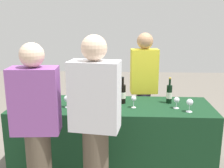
# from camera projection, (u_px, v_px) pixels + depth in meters

# --- Properties ---
(ground_plane) EXTENTS (12.00, 12.00, 0.00)m
(ground_plane) POSITION_uv_depth(u_px,v_px,m) (112.00, 166.00, 3.29)
(ground_plane) COLOR slate
(tasting_table) EXTENTS (2.30, 0.74, 0.79)m
(tasting_table) POSITION_uv_depth(u_px,v_px,m) (112.00, 136.00, 3.20)
(tasting_table) COLOR #14381E
(tasting_table) RESTS_ON ground_plane
(wine_bottle_0) EXTENTS (0.07, 0.07, 0.31)m
(wine_bottle_0) POSITION_uv_depth(u_px,v_px,m) (76.00, 93.00, 3.20)
(wine_bottle_0) COLOR black
(wine_bottle_0) RESTS_ON tasting_table
(wine_bottle_1) EXTENTS (0.07, 0.07, 0.32)m
(wine_bottle_1) POSITION_uv_depth(u_px,v_px,m) (87.00, 92.00, 3.21)
(wine_bottle_1) COLOR black
(wine_bottle_1) RESTS_ON tasting_table
(wine_bottle_2) EXTENTS (0.07, 0.07, 0.32)m
(wine_bottle_2) POSITION_uv_depth(u_px,v_px,m) (123.00, 94.00, 3.14)
(wine_bottle_2) COLOR black
(wine_bottle_2) RESTS_ON tasting_table
(wine_bottle_3) EXTENTS (0.06, 0.06, 0.31)m
(wine_bottle_3) POSITION_uv_depth(u_px,v_px,m) (169.00, 94.00, 3.15)
(wine_bottle_3) COLOR black
(wine_bottle_3) RESTS_ON tasting_table
(wine_glass_0) EXTENTS (0.07, 0.07, 0.14)m
(wine_glass_0) POSITION_uv_depth(u_px,v_px,m) (67.00, 99.00, 3.00)
(wine_glass_0) COLOR silver
(wine_glass_0) RESTS_ON tasting_table
(wine_glass_1) EXTENTS (0.07, 0.07, 0.15)m
(wine_glass_1) POSITION_uv_depth(u_px,v_px,m) (97.00, 100.00, 2.93)
(wine_glass_1) COLOR silver
(wine_glass_1) RESTS_ON tasting_table
(wine_glass_2) EXTENTS (0.06, 0.06, 0.14)m
(wine_glass_2) POSITION_uv_depth(u_px,v_px,m) (134.00, 99.00, 2.99)
(wine_glass_2) COLOR silver
(wine_glass_2) RESTS_ON tasting_table
(wine_glass_3) EXTENTS (0.07, 0.07, 0.13)m
(wine_glass_3) POSITION_uv_depth(u_px,v_px,m) (177.00, 100.00, 2.97)
(wine_glass_3) COLOR silver
(wine_glass_3) RESTS_ON tasting_table
(wine_glass_4) EXTENTS (0.07, 0.07, 0.14)m
(wine_glass_4) POSITION_uv_depth(u_px,v_px,m) (190.00, 103.00, 2.85)
(wine_glass_4) COLOR silver
(wine_glass_4) RESTS_ON tasting_table
(server_pouring) EXTENTS (0.37, 0.23, 1.59)m
(server_pouring) POSITION_uv_depth(u_px,v_px,m) (144.00, 86.00, 3.63)
(server_pouring) COLOR #3F3351
(server_pouring) RESTS_ON ground_plane
(guest_0) EXTENTS (0.43, 0.26, 1.58)m
(guest_0) POSITION_uv_depth(u_px,v_px,m) (37.00, 125.00, 2.38)
(guest_0) COLOR brown
(guest_0) RESTS_ON ground_plane
(guest_1) EXTENTS (0.46, 0.29, 1.64)m
(guest_1) POSITION_uv_depth(u_px,v_px,m) (95.00, 122.00, 2.36)
(guest_1) COLOR brown
(guest_1) RESTS_ON ground_plane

